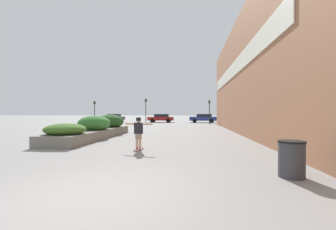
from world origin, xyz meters
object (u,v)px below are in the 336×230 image
skateboarder (138,129)px  trash_bin (292,159)px  car_center_right (254,118)px  car_rightmost (161,118)px  traffic_light_far_left (94,108)px  skateboard (139,149)px  traffic_light_left (146,107)px  car_leftmost (114,118)px  car_center_left (203,118)px  traffic_light_right (209,108)px

skateboarder → trash_bin: (4.83, -3.65, -0.46)m
car_center_right → car_rightmost: bearing=90.6°
car_center_right → traffic_light_far_left: (-25.92, -5.19, 1.60)m
car_center_right → car_rightmost: 15.94m
skateboard → skateboarder: (0.00, -0.00, 0.85)m
trash_bin → traffic_light_left: (-9.61, 28.09, 2.11)m
skateboarder → car_leftmost: (-12.67, 32.04, -0.14)m
skateboard → trash_bin: trash_bin is taller
car_rightmost → traffic_light_far_left: traffic_light_far_left is taller
car_leftmost → car_center_left: bearing=-98.9°
car_center_left → traffic_light_right: traffic_light_right is taller
car_center_left → skateboard: bearing=171.8°
car_center_right → traffic_light_right: bearing=126.3°
car_leftmost → car_center_left: size_ratio=0.89×
trash_bin → skateboard: bearing=142.9°
car_leftmost → traffic_light_right: size_ratio=1.16×
skateboard → car_center_right: 32.41m
skateboard → car_leftmost: size_ratio=0.18×
skateboard → skateboarder: 0.85m
skateboard → car_center_left: size_ratio=0.16×
car_center_right → skateboard: bearing=156.7°
skateboard → trash_bin: size_ratio=0.80×
traffic_light_left → trash_bin: bearing=-71.1°
car_rightmost → traffic_light_left: 5.70m
car_rightmost → car_center_left: bearing=-91.5°
car_center_left → traffic_light_left: size_ratio=1.20×
car_leftmost → car_center_left: (16.88, -2.64, 0.01)m
traffic_light_right → car_center_right: bearing=36.3°
traffic_light_left → traffic_light_right: (9.65, -0.51, -0.18)m
trash_bin → car_center_left: bearing=91.1°
car_leftmost → traffic_light_left: 11.11m
car_center_right → car_center_left: bearing=92.4°
car_center_left → car_rightmost: (-7.34, 0.19, -0.01)m
skateboard → car_center_right: size_ratio=0.17×
car_rightmost → skateboarder: bearing=-174.0°
skateboard → trash_bin: bearing=-26.3°
traffic_light_right → traffic_light_far_left: size_ratio=1.00×
skateboarder → traffic_light_right: bearing=89.3°
car_center_right → traffic_light_far_left: traffic_light_far_left is taller
skateboarder → car_rightmost: 29.75m
car_leftmost → trash_bin: bearing=-153.9°
car_rightmost → traffic_light_far_left: size_ratio=1.27×
trash_bin → car_rightmost: size_ratio=0.21×
car_leftmost → car_rightmost: 9.85m
car_center_right → traffic_light_far_left: 26.48m
trash_bin → car_center_left: size_ratio=0.20×
skateboarder → car_leftmost: size_ratio=0.34×
trash_bin → car_center_left: 33.06m
skateboarder → car_rightmost: bearing=106.8°
skateboard → traffic_light_right: bearing=89.3°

